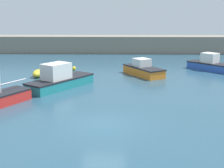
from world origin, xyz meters
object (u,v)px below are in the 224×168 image
at_px(motorboat_with_cabin, 59,79).
at_px(sailboat_short_mast, 1,98).
at_px(cabin_cruiser_white, 143,69).
at_px(motorboat_grey_hull, 212,65).
at_px(mooring_buoy_yellow, 74,68).
at_px(fishing_dinghy_green, 38,73).

relative_size(motorboat_with_cabin, sailboat_short_mast, 1.42).
distance_m(cabin_cruiser_white, sailboat_short_mast, 15.04).
height_order(motorboat_grey_hull, mooring_buoy_yellow, motorboat_grey_hull).
distance_m(motorboat_grey_hull, fishing_dinghy_green, 18.80).
relative_size(motorboat_grey_hull, fishing_dinghy_green, 2.59).
bearing_deg(motorboat_with_cabin, fishing_dinghy_green, 68.38).
relative_size(motorboat_with_cabin, fishing_dinghy_green, 3.10).
bearing_deg(motorboat_grey_hull, fishing_dinghy_green, -120.62).
relative_size(cabin_cruiser_white, mooring_buoy_yellow, 11.69).
xyz_separation_m(fishing_dinghy_green, mooring_buoy_yellow, (3.10, 3.51, -0.15)).
bearing_deg(sailboat_short_mast, motorboat_with_cabin, 177.03).
bearing_deg(mooring_buoy_yellow, motorboat_grey_hull, 1.12).
bearing_deg(fishing_dinghy_green, mooring_buoy_yellow, 140.14).
relative_size(fishing_dinghy_green, mooring_buoy_yellow, 4.65).
xyz_separation_m(motorboat_grey_hull, mooring_buoy_yellow, (-15.31, -0.30, -0.41)).
xyz_separation_m(motorboat_with_cabin, mooring_buoy_yellow, (0.12, 8.03, -0.53)).
relative_size(cabin_cruiser_white, motorboat_grey_hull, 0.97).
height_order(sailboat_short_mast, fishing_dinghy_green, sailboat_short_mast).
bearing_deg(cabin_cruiser_white, sailboat_short_mast, -76.72).
distance_m(motorboat_grey_hull, mooring_buoy_yellow, 15.31).
bearing_deg(fishing_dinghy_green, motorboat_with_cabin, 34.92).
height_order(cabin_cruiser_white, sailboat_short_mast, sailboat_short_mast).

